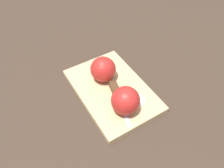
{
  "coord_description": "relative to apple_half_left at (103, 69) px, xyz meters",
  "views": [
    {
      "loc": [
        0.38,
        -0.24,
        0.55
      ],
      "look_at": [
        0.0,
        0.0,
        0.04
      ],
      "focal_mm": 35.0,
      "sensor_mm": 36.0,
      "label": 1
    }
  ],
  "objects": [
    {
      "name": "ground_plane",
      "position": [
        0.05,
        -0.0,
        -0.06
      ],
      "size": [
        4.0,
        4.0,
        0.0
      ],
      "primitive_type": "plane",
      "color": "#38281E"
    },
    {
      "name": "apple_slice",
      "position": [
        0.14,
        0.03,
        -0.04
      ],
      "size": [
        0.05,
        0.05,
        0.01
      ],
      "color": "beige",
      "rests_on": "cutting_board"
    },
    {
      "name": "knife",
      "position": [
        0.08,
        -0.0,
        -0.03
      ],
      "size": [
        0.16,
        0.06,
        0.02
      ],
      "rotation": [
        0.0,
        0.0,
        -0.27
      ],
      "color": "silver",
      "rests_on": "cutting_board"
    },
    {
      "name": "cutting_board",
      "position": [
        0.05,
        -0.0,
        -0.05
      ],
      "size": [
        0.31,
        0.21,
        0.02
      ],
      "color": "tan",
      "rests_on": "ground_plane"
    },
    {
      "name": "apple_half_right",
      "position": [
        0.14,
        -0.01,
        0.0
      ],
      "size": [
        0.08,
        0.08,
        0.08
      ],
      "rotation": [
        0.0,
        0.0,
        0.73
      ],
      "color": "red",
      "rests_on": "cutting_board"
    },
    {
      "name": "apple_half_left",
      "position": [
        0.0,
        0.0,
        0.0
      ],
      "size": [
        0.08,
        0.08,
        0.08
      ],
      "rotation": [
        0.0,
        0.0,
        2.22
      ],
      "color": "red",
      "rests_on": "cutting_board"
    }
  ]
}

